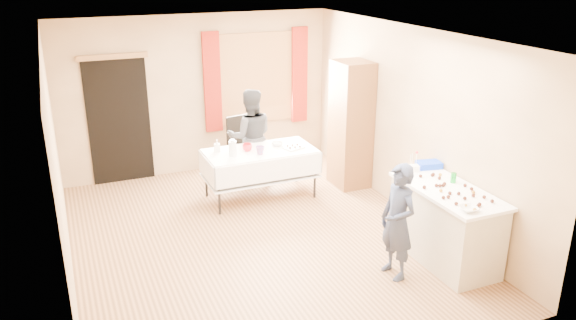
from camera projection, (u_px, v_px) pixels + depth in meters
name	position (u px, v px, depth m)	size (l,w,h in m)	color
floor	(257.00, 239.00, 7.28)	(4.50, 5.50, 0.02)	#9E7047
ceiling	(253.00, 34.00, 6.38)	(4.50, 5.50, 0.02)	white
wall_back	(198.00, 95.00, 9.22)	(4.50, 0.02, 2.60)	tan
wall_front	(373.00, 244.00, 4.45)	(4.50, 0.02, 2.60)	tan
wall_left	(56.00, 169.00, 6.01)	(0.02, 5.50, 2.60)	tan
wall_right	(411.00, 123.00, 7.66)	(0.02, 5.50, 2.60)	tan
window_frame	(256.00, 78.00, 9.48)	(1.32, 0.06, 1.52)	olive
window_pane	(256.00, 78.00, 9.47)	(1.20, 0.02, 1.40)	white
curtain_left	(212.00, 83.00, 9.15)	(0.28, 0.06, 1.65)	maroon
curtain_right	(299.00, 75.00, 9.72)	(0.28, 0.06, 1.65)	maroon
doorway	(119.00, 121.00, 8.82)	(0.95, 0.04, 2.00)	black
door_lintel	(112.00, 57.00, 8.45)	(1.05, 0.06, 0.08)	olive
cabinet	(351.00, 125.00, 8.68)	(0.50, 0.60, 1.97)	brown
counter	(445.00, 224.00, 6.65)	(0.69, 1.46, 0.91)	beige
party_table	(260.00, 169.00, 8.38)	(1.65, 0.85, 0.75)	black
chair	(243.00, 158.00, 9.30)	(0.48, 0.48, 0.98)	black
girl	(398.00, 222.00, 6.22)	(0.37, 0.52, 1.35)	#222A46
woman	(250.00, 137.00, 8.84)	(0.86, 0.74, 1.53)	black
soda_can	(453.00, 178.00, 6.66)	(0.07, 0.07, 0.12)	#149527
mixing_bowl	(468.00, 209.00, 5.93)	(0.22, 0.22, 0.05)	white
foam_block	(412.00, 168.00, 7.01)	(0.15, 0.10, 0.08)	white
blue_basket	(429.00, 165.00, 7.13)	(0.30, 0.20, 0.08)	blue
pitcher	(233.00, 149.00, 8.00)	(0.11, 0.11, 0.22)	silver
cup_red	(247.00, 147.00, 8.22)	(0.14, 0.14, 0.11)	red
cup_rainbow	(260.00, 150.00, 8.09)	(0.13, 0.13, 0.12)	red
small_bowl	(277.00, 144.00, 8.47)	(0.21, 0.21, 0.05)	white
pastry_tray	(294.00, 148.00, 8.35)	(0.28, 0.20, 0.02)	white
bottle	(217.00, 146.00, 8.17)	(0.10, 0.10, 0.18)	white
cake_balls	(453.00, 191.00, 6.40)	(0.52, 1.07, 0.04)	#3F2314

